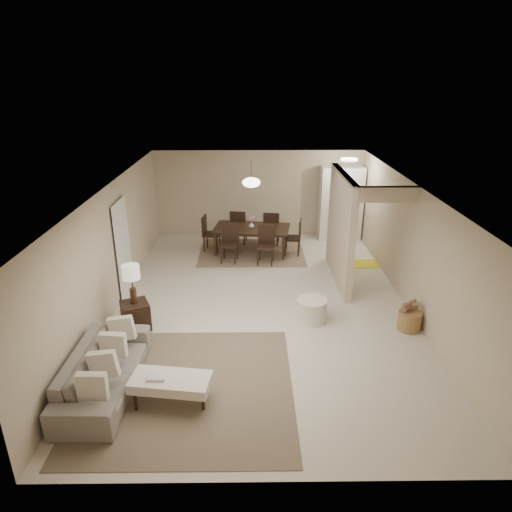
{
  "coord_description": "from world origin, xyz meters",
  "views": [
    {
      "loc": [
        -0.22,
        -8.52,
        4.49
      ],
      "look_at": [
        -0.12,
        0.1,
        1.05
      ],
      "focal_mm": 32.0,
      "sensor_mm": 36.0,
      "label": 1
    }
  ],
  "objects_px": {
    "wicker_basket": "(409,321)",
    "side_table": "(136,316)",
    "sofa": "(104,370)",
    "dining_table": "(252,240)",
    "round_pouf": "(312,310)",
    "ottoman_bench": "(171,383)",
    "pantry_cabinet": "(341,203)"
  },
  "relations": [
    {
      "from": "sofa",
      "to": "side_table",
      "type": "xyz_separation_m",
      "value": [
        0.05,
        1.8,
        -0.07
      ]
    },
    {
      "from": "wicker_basket",
      "to": "dining_table",
      "type": "height_order",
      "value": "dining_table"
    },
    {
      "from": "sofa",
      "to": "side_table",
      "type": "distance_m",
      "value": 1.8
    },
    {
      "from": "pantry_cabinet",
      "to": "side_table",
      "type": "height_order",
      "value": "pantry_cabinet"
    },
    {
      "from": "ottoman_bench",
      "to": "round_pouf",
      "type": "height_order",
      "value": "round_pouf"
    },
    {
      "from": "pantry_cabinet",
      "to": "wicker_basket",
      "type": "relative_size",
      "value": 4.87
    },
    {
      "from": "sofa",
      "to": "ottoman_bench",
      "type": "distance_m",
      "value": 1.09
    },
    {
      "from": "round_pouf",
      "to": "wicker_basket",
      "type": "distance_m",
      "value": 1.83
    },
    {
      "from": "wicker_basket",
      "to": "side_table",
      "type": "bearing_deg",
      "value": 178.91
    },
    {
      "from": "pantry_cabinet",
      "to": "round_pouf",
      "type": "xyz_separation_m",
      "value": [
        -1.4,
        -4.85,
        -0.82
      ]
    },
    {
      "from": "ottoman_bench",
      "to": "round_pouf",
      "type": "relative_size",
      "value": 2.08
    },
    {
      "from": "ottoman_bench",
      "to": "round_pouf",
      "type": "bearing_deg",
      "value": 52.9
    },
    {
      "from": "wicker_basket",
      "to": "dining_table",
      "type": "relative_size",
      "value": 0.22
    },
    {
      "from": "wicker_basket",
      "to": "dining_table",
      "type": "bearing_deg",
      "value": 126.25
    },
    {
      "from": "pantry_cabinet",
      "to": "dining_table",
      "type": "bearing_deg",
      "value": -155.63
    },
    {
      "from": "pantry_cabinet",
      "to": "round_pouf",
      "type": "bearing_deg",
      "value": -106.09
    },
    {
      "from": "sofa",
      "to": "dining_table",
      "type": "xyz_separation_m",
      "value": [
        2.24,
        5.74,
        0.01
      ]
    },
    {
      "from": "sofa",
      "to": "side_table",
      "type": "relative_size",
      "value": 4.29
    },
    {
      "from": "pantry_cabinet",
      "to": "sofa",
      "type": "height_order",
      "value": "pantry_cabinet"
    },
    {
      "from": "side_table",
      "to": "dining_table",
      "type": "relative_size",
      "value": 0.27
    },
    {
      "from": "ottoman_bench",
      "to": "dining_table",
      "type": "distance_m",
      "value": 6.15
    },
    {
      "from": "side_table",
      "to": "round_pouf",
      "type": "bearing_deg",
      "value": 4.22
    },
    {
      "from": "side_table",
      "to": "wicker_basket",
      "type": "distance_m",
      "value": 5.15
    },
    {
      "from": "dining_table",
      "to": "sofa",
      "type": "bearing_deg",
      "value": -102.79
    },
    {
      "from": "round_pouf",
      "to": "dining_table",
      "type": "xyz_separation_m",
      "value": [
        -1.16,
        3.69,
        0.12
      ]
    },
    {
      "from": "ottoman_bench",
      "to": "wicker_basket",
      "type": "height_order",
      "value": "ottoman_bench"
    },
    {
      "from": "round_pouf",
      "to": "dining_table",
      "type": "bearing_deg",
      "value": 107.46
    },
    {
      "from": "sofa",
      "to": "wicker_basket",
      "type": "relative_size",
      "value": 5.31
    },
    {
      "from": "round_pouf",
      "to": "dining_table",
      "type": "relative_size",
      "value": 0.29
    },
    {
      "from": "sofa",
      "to": "side_table",
      "type": "height_order",
      "value": "sofa"
    },
    {
      "from": "sofa",
      "to": "round_pouf",
      "type": "xyz_separation_m",
      "value": [
        3.4,
        2.04,
        -0.11
      ]
    },
    {
      "from": "dining_table",
      "to": "side_table",
      "type": "bearing_deg",
      "value": -110.52
    }
  ]
}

